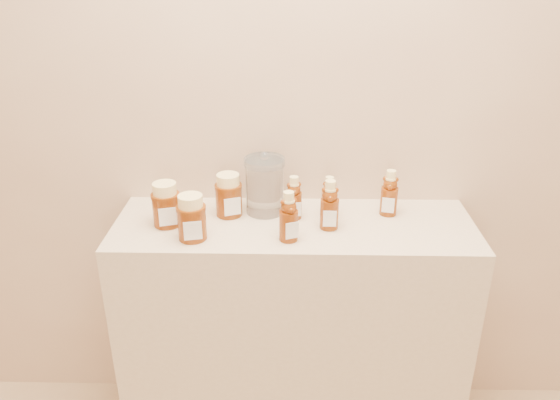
# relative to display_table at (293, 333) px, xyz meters

# --- Properties ---
(wall_back) EXTENTS (3.50, 0.02, 2.70)m
(wall_back) POSITION_rel_display_table_xyz_m (0.00, 0.20, 0.90)
(wall_back) COLOR tan
(wall_back) RESTS_ON ground
(display_table) EXTENTS (1.20, 0.40, 0.90)m
(display_table) POSITION_rel_display_table_xyz_m (0.00, 0.00, 0.00)
(display_table) COLOR #C7B191
(display_table) RESTS_ON ground
(bear_bottle_back_left) EXTENTS (0.07, 0.07, 0.17)m
(bear_bottle_back_left) POSITION_rel_display_table_xyz_m (-0.00, 0.05, 0.53)
(bear_bottle_back_left) COLOR #5F2407
(bear_bottle_back_left) RESTS_ON display_table
(bear_bottle_back_mid) EXTENTS (0.07, 0.07, 0.16)m
(bear_bottle_back_mid) POSITION_rel_display_table_xyz_m (0.12, 0.07, 0.53)
(bear_bottle_back_mid) COLOR #5F2407
(bear_bottle_back_mid) RESTS_ON display_table
(bear_bottle_back_right) EXTENTS (0.07, 0.07, 0.18)m
(bear_bottle_back_right) POSITION_rel_display_table_xyz_m (0.32, 0.08, 0.54)
(bear_bottle_back_right) COLOR #5F2407
(bear_bottle_back_right) RESTS_ON display_table
(bear_bottle_front_left) EXTENTS (0.08, 0.08, 0.19)m
(bear_bottle_front_left) POSITION_rel_display_table_xyz_m (-0.02, -0.11, 0.54)
(bear_bottle_front_left) COLOR #5F2407
(bear_bottle_front_left) RESTS_ON display_table
(bear_bottle_front_right) EXTENTS (0.07, 0.07, 0.19)m
(bear_bottle_front_right) POSITION_rel_display_table_xyz_m (0.11, -0.03, 0.54)
(bear_bottle_front_right) COLOR #5F2407
(bear_bottle_front_right) RESTS_ON display_table
(honey_jar_left) EXTENTS (0.12, 0.12, 0.15)m
(honey_jar_left) POSITION_rel_display_table_xyz_m (-0.42, -0.01, 0.52)
(honey_jar_left) COLOR #5F2407
(honey_jar_left) RESTS_ON display_table
(honey_jar_back) EXTENTS (0.12, 0.12, 0.15)m
(honey_jar_back) POSITION_rel_display_table_xyz_m (-0.22, 0.06, 0.52)
(honey_jar_back) COLOR #5F2407
(honey_jar_back) RESTS_ON display_table
(honey_jar_front) EXTENTS (0.11, 0.11, 0.15)m
(honey_jar_front) POSITION_rel_display_table_xyz_m (-0.32, -0.11, 0.52)
(honey_jar_front) COLOR #5F2407
(honey_jar_front) RESTS_ON display_table
(glass_canister) EXTENTS (0.17, 0.17, 0.21)m
(glass_canister) POSITION_rel_display_table_xyz_m (-0.10, 0.09, 0.56)
(glass_canister) COLOR white
(glass_canister) RESTS_ON display_table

